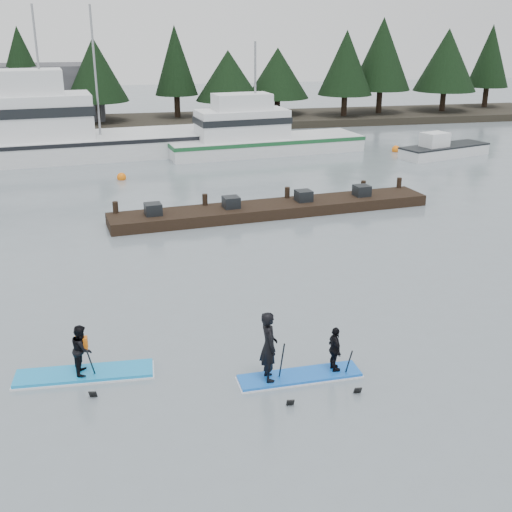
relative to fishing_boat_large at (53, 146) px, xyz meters
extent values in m
plane|color=gray|center=(8.21, -29.59, -0.80)|extent=(160.00, 160.00, 0.00)
cube|color=#2D281E|center=(8.21, 12.41, -0.50)|extent=(70.00, 8.00, 0.60)
cube|color=silver|center=(0.58, 0.07, -0.68)|extent=(19.19, 7.30, 2.50)
cube|color=white|center=(-1.65, -0.19, 1.92)|extent=(8.80, 4.68, 2.70)
cylinder|color=gray|center=(-0.35, -0.04, 4.54)|extent=(0.14, 0.14, 7.95)
cube|color=silver|center=(13.72, -0.87, -0.71)|extent=(13.46, 5.34, 1.87)
cube|color=white|center=(12.16, -1.07, 1.16)|extent=(6.18, 3.41, 1.87)
cylinder|color=gray|center=(13.07, -0.95, 3.29)|extent=(0.14, 0.14, 6.12)
cube|color=silver|center=(24.90, -4.74, -0.44)|extent=(6.55, 3.69, 0.73)
cube|color=black|center=(10.80, -15.37, -0.55)|extent=(15.03, 3.66, 0.50)
sphere|color=orange|center=(22.50, -2.53, -0.80)|extent=(0.54, 0.54, 0.54)
sphere|color=orange|center=(4.12, -6.94, -0.80)|extent=(0.51, 0.51, 0.51)
cube|color=#1790D8|center=(2.81, -28.28, -0.74)|extent=(3.40, 0.98, 0.13)
imported|color=black|center=(2.81, -28.28, -0.04)|extent=(0.51, 0.64, 1.28)
cube|color=orange|center=(2.81, -28.28, 0.12)|extent=(0.31, 0.21, 0.32)
cylinder|color=black|center=(3.05, -28.51, -0.50)|extent=(0.20, 0.88, 1.50)
cube|color=blue|center=(8.03, -29.51, -0.75)|extent=(3.08, 0.81, 0.11)
imported|color=black|center=(7.23, -29.53, 0.20)|extent=(0.45, 0.66, 1.78)
cylinder|color=black|center=(7.49, -29.74, -0.24)|extent=(0.15, 0.99, 1.67)
imported|color=black|center=(8.93, -29.48, -0.11)|extent=(0.31, 0.69, 1.17)
cylinder|color=black|center=(9.19, -29.69, -0.57)|extent=(0.13, 0.86, 1.46)
camera|label=1|loc=(4.03, -42.86, 7.53)|focal=45.00mm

